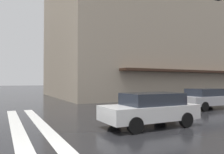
% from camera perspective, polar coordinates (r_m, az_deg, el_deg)
% --- Properties ---
extents(haussmann_block_corner, '(17.69, 26.48, 21.65)m').
position_cam_1_polar(haussmann_block_corner, '(33.09, 9.29, 14.05)').
color(haussmann_block_corner, tan).
rests_on(haussmann_block_corner, ground_plane).
extents(traffic_signal_post, '(0.44, 0.30, 3.44)m').
position_cam_1_polar(traffic_signal_post, '(2.42, 27.32, 16.67)').
color(traffic_signal_post, '#333338').
rests_on(traffic_signal_post, sidewalk_pavement).
extents(car_silver, '(1.85, 4.10, 1.41)m').
position_cam_1_polar(car_silver, '(16.50, 23.54, -5.07)').
color(car_silver, '#B7B7BC').
rests_on(car_silver, ground_plane).
extents(car_white, '(1.85, 4.10, 1.41)m').
position_cam_1_polar(car_white, '(9.42, 9.99, -8.13)').
color(car_white, silver).
rests_on(car_white, ground_plane).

